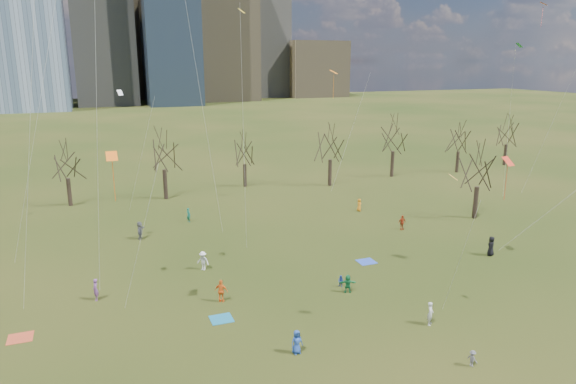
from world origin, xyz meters
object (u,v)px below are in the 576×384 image
object	(u,v)px
person_1	(430,313)
blanket_teal	(221,319)
person_4	(221,291)
blanket_navy	(366,262)
person_0	(297,342)
blanket_crimson	(20,338)

from	to	relation	value
person_1	blanket_teal	bearing A→B (deg)	108.86
blanket_teal	person_4	bearing A→B (deg)	75.69
blanket_navy	person_0	xyz separation A→B (m)	(-11.79, -11.97, 0.79)
blanket_navy	person_1	bearing A→B (deg)	-97.68
person_0	person_1	bearing A→B (deg)	-6.07
blanket_navy	person_0	distance (m)	16.82
blanket_teal	person_1	world-z (taller)	person_1
blanket_teal	person_4	size ratio (longest dim) A/B	0.88
blanket_navy	person_1	distance (m)	12.04
person_0	person_4	size ratio (longest dim) A/B	0.88
person_0	blanket_crimson	bearing A→B (deg)	147.01
person_4	blanket_navy	bearing A→B (deg)	-132.05
person_0	blanket_navy	bearing A→B (deg)	39.01
blanket_navy	person_4	distance (m)	14.91
blanket_crimson	person_1	world-z (taller)	person_1
blanket_teal	person_4	world-z (taller)	person_4
person_4	blanket_crimson	bearing A→B (deg)	37.21
blanket_crimson	person_0	bearing A→B (deg)	-26.55
blanket_crimson	person_0	xyz separation A→B (m)	(16.74, -8.36, 0.79)
person_0	person_1	world-z (taller)	person_1
blanket_teal	person_4	distance (m)	2.91
blanket_crimson	person_1	bearing A→B (deg)	-17.13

